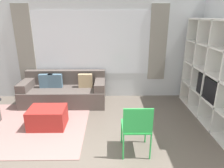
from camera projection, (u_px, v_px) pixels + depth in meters
The scene contains 6 objects.
wall_back at pixel (92, 47), 5.15m from camera, with size 6.75×0.11×2.70m.
area_rug at pixel (24, 126), 4.03m from camera, with size 2.52×2.06×0.01m, color gray.
shelving_unit at pixel (216, 73), 4.01m from camera, with size 0.43×2.31×2.07m.
couch_main at pixel (64, 92), 5.03m from camera, with size 2.04×0.86×0.78m.
ottoman at pixel (48, 117), 3.96m from camera, with size 0.71×0.52×0.40m.
folding_chair at pixel (137, 126), 3.07m from camera, with size 0.44×0.46×0.86m.
Camera 1 is at (0.44, -1.91, 2.12)m, focal length 32.00 mm.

